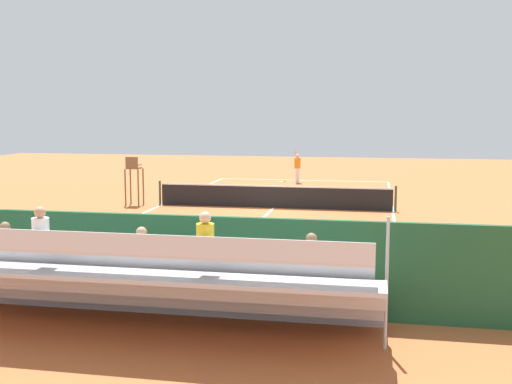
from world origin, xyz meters
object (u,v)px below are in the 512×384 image
object	(u,v)px
tennis_net	(274,196)
tennis_ball_far	(283,188)
equipment_bag	(180,292)
umpire_chair	(134,175)
bleacher_stand	(140,281)
tennis_ball_near	(299,189)
courtside_bench	(252,277)
tennis_player	(297,165)
tennis_racket	(282,182)

from	to	relation	value
tennis_net	tennis_ball_far	distance (m)	6.78
tennis_net	equipment_bag	size ratio (longest dim) A/B	11.44
umpire_chair	tennis_ball_far	xyz separation A→B (m)	(-5.62, -7.02, -1.28)
bleacher_stand	tennis_ball_near	distance (m)	21.78
equipment_bag	tennis_ball_far	xyz separation A→B (m)	(0.67, -20.14, -0.15)
bleacher_stand	courtside_bench	size ratio (longest dim) A/B	5.03
courtside_bench	tennis_ball_far	bearing A→B (deg)	-83.52
equipment_bag	tennis_player	world-z (taller)	tennis_player
bleacher_stand	equipment_bag	bearing A→B (deg)	-94.15
tennis_ball_near	courtside_bench	bearing A→B (deg)	93.94
courtside_bench	tennis_ball_far	xyz separation A→B (m)	(2.27, -20.01, -0.53)
tennis_ball_near	tennis_ball_far	world-z (taller)	same
tennis_net	bleacher_stand	xyz separation A→B (m)	(0.05, 15.37, 0.45)
tennis_net	tennis_player	bearing A→B (deg)	-88.96
tennis_net	tennis_racket	distance (m)	10.03
bleacher_stand	tennis_ball_near	bearing A→B (deg)	-91.02
tennis_racket	tennis_player	bearing A→B (deg)	158.57
equipment_bag	tennis_racket	xyz separation A→B (m)	(1.23, -23.35, -0.16)
tennis_player	tennis_ball_far	size ratio (longest dim) A/B	29.18
bleacher_stand	tennis_player	world-z (taller)	bleacher_stand
tennis_player	tennis_ball_far	world-z (taller)	tennis_player
courtside_bench	tennis_ball_far	distance (m)	20.15
tennis_ball_near	tennis_ball_far	distance (m)	0.98
equipment_bag	tennis_ball_near	bearing A→B (deg)	-90.71
umpire_chair	tennis_racket	distance (m)	11.49
umpire_chair	equipment_bag	bearing A→B (deg)	115.63
courtside_bench	equipment_bag	bearing A→B (deg)	4.59
tennis_net	tennis_ball_near	size ratio (longest dim) A/B	156.06
tennis_ball_far	tennis_net	bearing A→B (deg)	94.91
umpire_chair	tennis_player	xyz separation A→B (m)	(-6.03, -9.86, -0.30)
bleacher_stand	tennis_ball_far	distance (m)	22.14
tennis_net	tennis_ball_far	size ratio (longest dim) A/B	156.06
courtside_bench	tennis_ball_near	world-z (taller)	courtside_bench
tennis_ball_far	umpire_chair	bearing A→B (deg)	51.33
courtside_bench	equipment_bag	world-z (taller)	courtside_bench
bleacher_stand	tennis_player	distance (m)	24.95
tennis_racket	tennis_ball_far	distance (m)	3.26
tennis_racket	tennis_ball_far	size ratio (longest dim) A/B	8.74
courtside_bench	equipment_bag	xyz separation A→B (m)	(1.60, 0.13, -0.38)
umpire_chair	tennis_racket	xyz separation A→B (m)	(-5.06, -10.24, -1.30)
bleacher_stand	tennis_racket	xyz separation A→B (m)	(1.09, -25.33, -0.94)
tennis_player	tennis_ball_far	distance (m)	3.03
tennis_net	tennis_player	size ratio (longest dim) A/B	5.35
tennis_ball_near	umpire_chair	bearing A→B (deg)	45.56
tennis_ball_near	tennis_ball_far	xyz separation A→B (m)	(0.92, -0.36, 0.00)
tennis_racket	equipment_bag	bearing A→B (deg)	93.02
umpire_chair	tennis_player	world-z (taller)	umpire_chair
tennis_net	tennis_ball_near	world-z (taller)	tennis_net
equipment_bag	tennis_net	bearing A→B (deg)	-89.60
umpire_chair	tennis_ball_near	size ratio (longest dim) A/B	32.42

